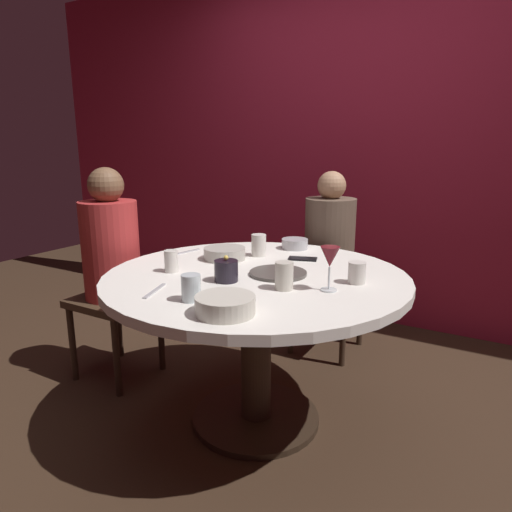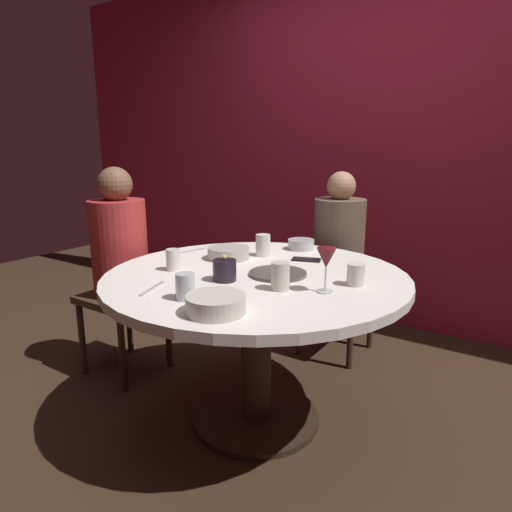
% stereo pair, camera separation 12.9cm
% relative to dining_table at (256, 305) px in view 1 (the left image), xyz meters
% --- Properties ---
extents(ground_plane, '(8.00, 8.00, 0.00)m').
position_rel_dining_table_xyz_m(ground_plane, '(0.00, 0.00, -0.58)').
color(ground_plane, '#382619').
extents(back_wall, '(6.00, 0.10, 2.60)m').
position_rel_dining_table_xyz_m(back_wall, '(0.00, 1.61, 0.72)').
color(back_wall, maroon).
rests_on(back_wall, ground).
extents(dining_table, '(1.34, 1.34, 0.73)m').
position_rel_dining_table_xyz_m(dining_table, '(0.00, 0.00, 0.00)').
color(dining_table, white).
rests_on(dining_table, ground).
extents(seated_diner_left, '(0.40, 0.40, 1.17)m').
position_rel_dining_table_xyz_m(seated_diner_left, '(-0.90, 0.00, 0.14)').
color(seated_diner_left, '#3F2D1E').
rests_on(seated_diner_left, ground).
extents(seated_diner_back, '(0.40, 0.40, 1.13)m').
position_rel_dining_table_xyz_m(seated_diner_back, '(0.00, 0.90, 0.12)').
color(seated_diner_back, '#3F2D1E').
rests_on(seated_diner_back, ground).
extents(candle_holder, '(0.10, 0.10, 0.11)m').
position_rel_dining_table_xyz_m(candle_holder, '(-0.05, -0.16, 0.19)').
color(candle_holder, black).
rests_on(candle_holder, dining_table).
extents(wine_glass, '(0.08, 0.08, 0.18)m').
position_rel_dining_table_xyz_m(wine_glass, '(0.37, -0.07, 0.28)').
color(wine_glass, silver).
rests_on(wine_glass, dining_table).
extents(dinner_plate, '(0.25, 0.25, 0.01)m').
position_rel_dining_table_xyz_m(dinner_plate, '(0.09, 0.03, 0.16)').
color(dinner_plate, '#4C4742').
rests_on(dinner_plate, dining_table).
extents(cell_phone, '(0.15, 0.11, 0.01)m').
position_rel_dining_table_xyz_m(cell_phone, '(0.08, 0.33, 0.15)').
color(cell_phone, black).
rests_on(cell_phone, dining_table).
extents(bowl_serving_large, '(0.14, 0.14, 0.05)m').
position_rel_dining_table_xyz_m(bowl_serving_large, '(-0.06, 0.54, 0.18)').
color(bowl_serving_large, '#B7B7BC').
rests_on(bowl_serving_large, dining_table).
extents(bowl_salad_center, '(0.21, 0.21, 0.06)m').
position_rel_dining_table_xyz_m(bowl_salad_center, '(-0.27, 0.15, 0.18)').
color(bowl_salad_center, '#B2ADA3').
rests_on(bowl_salad_center, dining_table).
extents(bowl_small_white, '(0.21, 0.21, 0.06)m').
position_rel_dining_table_xyz_m(bowl_small_white, '(0.15, -0.48, 0.18)').
color(bowl_small_white, beige).
rests_on(bowl_small_white, dining_table).
extents(cup_near_candle, '(0.07, 0.07, 0.09)m').
position_rel_dining_table_xyz_m(cup_near_candle, '(0.43, 0.08, 0.19)').
color(cup_near_candle, silver).
rests_on(cup_near_candle, dining_table).
extents(cup_by_left_diner, '(0.07, 0.07, 0.11)m').
position_rel_dining_table_xyz_m(cup_by_left_diner, '(-0.15, 0.29, 0.21)').
color(cup_by_left_diner, silver).
rests_on(cup_by_left_diner, dining_table).
extents(cup_by_right_diner, '(0.07, 0.07, 0.10)m').
position_rel_dining_table_xyz_m(cup_by_right_diner, '(-0.03, -0.43, 0.20)').
color(cup_by_right_diner, silver).
rests_on(cup_by_right_diner, dining_table).
extents(cup_center_front, '(0.06, 0.06, 0.10)m').
position_rel_dining_table_xyz_m(cup_center_front, '(-0.34, -0.16, 0.20)').
color(cup_center_front, silver).
rests_on(cup_center_front, dining_table).
extents(cup_far_edge, '(0.07, 0.07, 0.11)m').
position_rel_dining_table_xyz_m(cup_far_edge, '(0.21, -0.14, 0.20)').
color(cup_far_edge, beige).
rests_on(cup_far_edge, dining_table).
extents(fork_near_plate, '(0.07, 0.18, 0.01)m').
position_rel_dining_table_xyz_m(fork_near_plate, '(-0.21, -0.42, 0.15)').
color(fork_near_plate, '#B7B7BC').
rests_on(fork_near_plate, dining_table).
extents(knife_near_plate, '(0.05, 0.18, 0.01)m').
position_rel_dining_table_xyz_m(knife_near_plate, '(-0.52, 0.16, 0.15)').
color(knife_near_plate, '#B7B7BC').
rests_on(knife_near_plate, dining_table).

